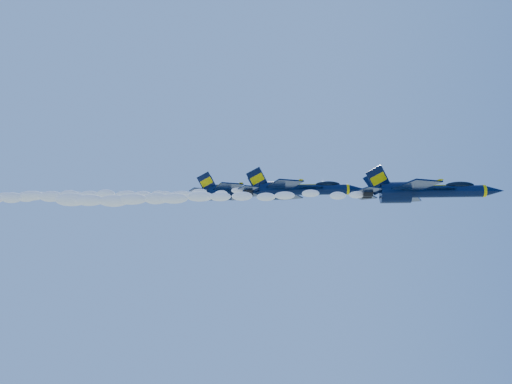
{
  "coord_description": "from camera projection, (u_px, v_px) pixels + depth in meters",
  "views": [
    {
      "loc": [
        6.15,
        -82.12,
        134.58
      ],
      "look_at": [
        0.92,
        -5.33,
        150.67
      ],
      "focal_mm": 40.0,
      "sensor_mm": 36.0,
      "label": 1
    }
  ],
  "objects": [
    {
      "name": "smoke_trail_jet_third",
      "position": [
        78.0,
        196.0,
        90.07
      ],
      "size": [
        37.79,
        1.68,
        1.51
      ],
      "primitive_type": "ellipsoid",
      "color": "white"
    },
    {
      "name": "jet_lead",
      "position": [
        423.0,
        191.0,
        67.23
      ],
      "size": [
        16.44,
        13.48,
        6.11
      ],
      "color": "black"
    },
    {
      "name": "jet_third",
      "position": [
        241.0,
        191.0,
        88.43
      ],
      "size": [
        16.24,
        13.32,
        6.04
      ],
      "color": "black"
    },
    {
      "name": "smoke_trail_jet_second",
      "position": [
        112.0,
        195.0,
        80.4
      ],
      "size": [
        37.79,
        1.72,
        1.55
      ],
      "primitive_type": "ellipsoid",
      "color": "white"
    },
    {
      "name": "smoke_trail_jet_lead",
      "position": [
        206.0,
        197.0,
        68.88
      ],
      "size": [
        37.79,
        1.7,
        1.53
      ],
      "primitive_type": "ellipsoid",
      "color": "white"
    },
    {
      "name": "jet_second",
      "position": [
        297.0,
        190.0,
        78.75
      ],
      "size": [
        16.6,
        13.62,
        6.17
      ],
      "color": "black"
    }
  ]
}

